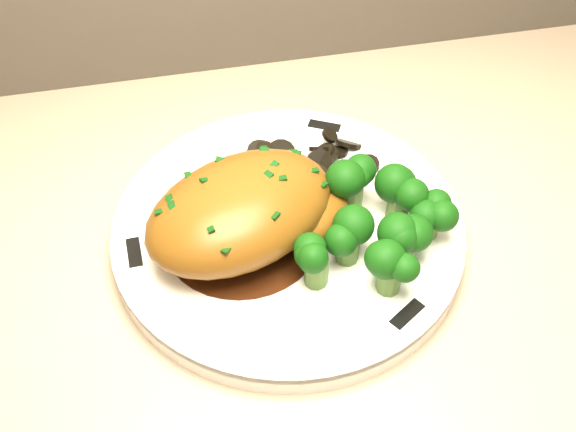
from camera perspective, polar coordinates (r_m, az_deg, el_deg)
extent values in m
cube|color=tan|center=(0.61, -9.96, -7.99)|extent=(2.01, 0.66, 0.03)
cube|color=#4C443A|center=(0.79, -12.78, 14.34)|extent=(2.01, 0.02, 0.12)
cylinder|color=white|center=(0.63, 0.00, -1.23)|extent=(0.34, 0.34, 0.02)
cube|color=black|center=(0.71, 2.89, 7.11)|extent=(0.03, 0.02, 0.00)
cube|color=black|center=(0.61, -12.05, -2.85)|extent=(0.01, 0.03, 0.00)
cube|color=black|center=(0.57, 9.40, -7.68)|extent=(0.03, 0.03, 0.00)
cylinder|color=black|center=(0.61, -3.66, -1.62)|extent=(0.13, 0.13, 0.00)
ellipsoid|color=brown|center=(0.59, -3.81, 0.40)|extent=(0.20, 0.17, 0.06)
ellipsoid|color=brown|center=(0.60, 1.50, -0.03)|extent=(0.09, 0.08, 0.04)
cube|color=#0B350B|center=(0.56, -8.54, 0.32)|extent=(0.01, 0.01, 0.00)
cube|color=#0B350B|center=(0.56, -6.83, 1.49)|extent=(0.01, 0.01, 0.00)
cube|color=#0B350B|center=(0.56, -5.12, 2.48)|extent=(0.01, 0.01, 0.00)
cube|color=#0B350B|center=(0.57, -3.43, 3.31)|extent=(0.01, 0.01, 0.00)
cube|color=#0B350B|center=(0.58, -1.78, 3.98)|extent=(0.01, 0.01, 0.00)
cube|color=#0B350B|center=(0.59, -0.18, 4.46)|extent=(0.01, 0.01, 0.00)
cylinder|color=black|center=(0.67, 5.21, 4.14)|extent=(0.02, 0.02, 0.01)
cylinder|color=black|center=(0.67, 4.92, 4.73)|extent=(0.02, 0.02, 0.01)
cylinder|color=black|center=(0.67, 4.39, 5.25)|extent=(0.02, 0.02, 0.01)
cylinder|color=black|center=(0.68, 3.62, 5.04)|extent=(0.02, 0.02, 0.01)
cylinder|color=black|center=(0.68, 2.77, 5.32)|extent=(0.02, 0.02, 0.01)
cylinder|color=black|center=(0.67, 1.87, 5.47)|extent=(0.02, 0.02, 0.02)
cylinder|color=black|center=(0.68, 0.99, 4.87)|extent=(0.02, 0.02, 0.01)
cylinder|color=black|center=(0.67, 0.25, 4.77)|extent=(0.03, 0.03, 0.00)
cylinder|color=black|center=(0.66, -0.31, 4.59)|extent=(0.03, 0.03, 0.01)
cylinder|color=black|center=(0.66, -0.61, 3.74)|extent=(0.02, 0.03, 0.02)
cylinder|color=black|center=(0.66, -0.64, 3.50)|extent=(0.02, 0.02, 0.01)
cylinder|color=black|center=(0.65, -0.37, 3.30)|extent=(0.03, 0.03, 0.01)
cylinder|color=black|center=(0.65, 0.18, 2.55)|extent=(0.03, 0.03, 0.01)
cylinder|color=black|center=(0.64, 0.94, 2.54)|extent=(0.03, 0.03, 0.01)
cylinder|color=black|center=(0.64, 1.85, 2.67)|extent=(0.03, 0.03, 0.02)
cylinder|color=black|center=(0.65, 2.79, 2.32)|extent=(0.02, 0.03, 0.02)
cylinder|color=black|center=(0.65, 3.70, 2.74)|extent=(0.03, 0.03, 0.01)
cylinder|color=black|center=(0.65, 4.47, 3.26)|extent=(0.04, 0.04, 0.01)
cylinder|color=black|center=(0.66, 4.96, 3.26)|extent=(0.04, 0.04, 0.02)
cylinder|color=black|center=(0.66, 5.25, 3.90)|extent=(0.03, 0.03, 0.01)
cylinder|color=#4F7531|center=(0.61, 2.04, 0.12)|extent=(0.02, 0.02, 0.03)
sphere|color=black|center=(0.60, 2.09, 1.23)|extent=(0.03, 0.03, 0.03)
cylinder|color=#4F7531|center=(0.62, 5.02, 1.42)|extent=(0.02, 0.02, 0.03)
sphere|color=black|center=(0.61, 5.13, 2.54)|extent=(0.03, 0.03, 0.03)
cylinder|color=#4F7531|center=(0.62, 8.67, 0.73)|extent=(0.02, 0.02, 0.03)
sphere|color=black|center=(0.61, 8.85, 1.83)|extent=(0.03, 0.03, 0.03)
cylinder|color=#4F7531|center=(0.59, 4.71, -2.60)|extent=(0.02, 0.02, 0.03)
sphere|color=black|center=(0.57, 4.81, -1.50)|extent=(0.03, 0.03, 0.03)
cylinder|color=#4F7531|center=(0.59, 8.79, -2.37)|extent=(0.02, 0.02, 0.03)
sphere|color=black|center=(0.58, 8.99, -1.28)|extent=(0.03, 0.03, 0.03)
cylinder|color=#4F7531|center=(0.61, 10.95, -0.64)|extent=(0.02, 0.02, 0.03)
sphere|color=black|center=(0.60, 11.18, 0.45)|extent=(0.03, 0.03, 0.03)
cylinder|color=#4F7531|center=(0.57, 2.25, -4.46)|extent=(0.02, 0.02, 0.03)
sphere|color=black|center=(0.56, 2.30, -3.37)|extent=(0.03, 0.03, 0.03)
cylinder|color=#4F7531|center=(0.57, 7.99, -4.94)|extent=(0.02, 0.02, 0.03)
sphere|color=black|center=(0.56, 8.18, -3.87)|extent=(0.03, 0.03, 0.03)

